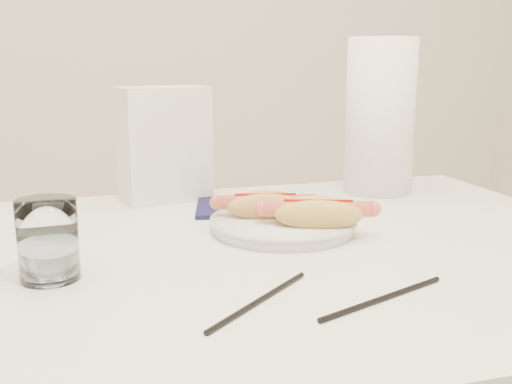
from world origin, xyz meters
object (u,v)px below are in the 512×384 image
object	(u,v)px
hotdog_left	(265,206)
hotdog_right	(318,213)
table	(232,290)
napkin_box	(164,144)
water_glass	(48,240)
paper_towel_roll	(380,116)
plate	(283,226)

from	to	relation	value
hotdog_left	hotdog_right	xyz separation A→B (m)	(0.06, -0.07, 0.00)
hotdog_left	table	bearing A→B (deg)	-117.70
hotdog_right	napkin_box	xyz separation A→B (m)	(-0.18, 0.32, 0.07)
table	hotdog_right	xyz separation A→B (m)	(0.14, 0.02, 0.10)
hotdog_left	water_glass	xyz separation A→B (m)	(-0.32, -0.14, 0.01)
table	paper_towel_roll	bearing A→B (deg)	37.36
hotdog_left	water_glass	bearing A→B (deg)	-143.54
plate	napkin_box	distance (m)	0.32
table	hotdog_left	size ratio (longest dim) A/B	7.87
water_glass	napkin_box	xyz separation A→B (m)	(0.19, 0.38, 0.06)
hotdog_left	paper_towel_roll	world-z (taller)	paper_towel_roll
hotdog_right	water_glass	size ratio (longest dim) A/B	1.62
hotdog_left	hotdog_right	size ratio (longest dim) A/B	0.95
table	hotdog_left	world-z (taller)	hotdog_left
table	water_glass	xyz separation A→B (m)	(-0.24, -0.05, 0.11)
hotdog_right	paper_towel_roll	world-z (taller)	paper_towel_roll
table	napkin_box	xyz separation A→B (m)	(-0.05, 0.33, 0.17)
hotdog_left	water_glass	distance (m)	0.34
table	napkin_box	size ratio (longest dim) A/B	5.66
table	napkin_box	world-z (taller)	napkin_box
plate	hotdog_left	size ratio (longest dim) A/B	1.44
hotdog_right	water_glass	xyz separation A→B (m)	(-0.38, -0.07, 0.01)
plate	paper_towel_roll	bearing A→B (deg)	38.49
water_glass	paper_towel_roll	world-z (taller)	paper_towel_roll
plate	water_glass	size ratio (longest dim) A/B	2.21
plate	hotdog_left	xyz separation A→B (m)	(-0.02, 0.02, 0.03)
table	plate	world-z (taller)	plate
hotdog_right	paper_towel_roll	distance (m)	0.37
plate	hotdog_left	world-z (taller)	hotdog_left
hotdog_left	napkin_box	world-z (taller)	napkin_box
table	plate	distance (m)	0.14
napkin_box	paper_towel_roll	size ratio (longest dim) A/B	0.70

